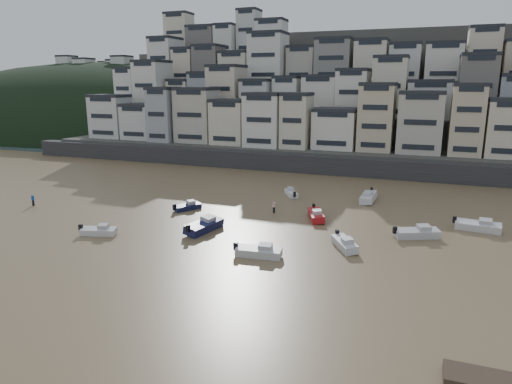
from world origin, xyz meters
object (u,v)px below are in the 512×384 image
at_px(boat_e, 316,214).
at_px(boat_f, 188,206).
at_px(boat_h, 291,192).
at_px(boat_a, 259,250).
at_px(boat_d, 417,232).
at_px(person_blue, 33,200).
at_px(person_pink, 274,207).
at_px(boat_b, 345,242).
at_px(boat_j, 99,230).
at_px(boat_i, 369,196).
at_px(boat_c, 204,225).
at_px(boat_g, 478,225).

distance_m(boat_e, boat_f, 18.26).
bearing_deg(boat_h, boat_a, 159.18).
distance_m(boat_d, boat_h, 24.07).
xyz_separation_m(boat_a, person_blue, (-38.09, 7.19, 0.15)).
height_order(boat_f, person_pink, person_pink).
distance_m(boat_b, boat_d, 9.70).
distance_m(boat_f, boat_j, 14.16).
height_order(boat_h, boat_i, boat_i).
height_order(boat_d, boat_e, boat_d).
bearing_deg(boat_f, person_pink, -45.18).
relative_size(boat_d, boat_f, 1.29).
distance_m(boat_a, boat_f, 20.53).
bearing_deg(boat_e, person_pink, -119.84).
xyz_separation_m(boat_b, person_pink, (-11.67, 10.51, 0.17)).
distance_m(boat_e, boat_j, 27.39).
relative_size(boat_e, boat_f, 1.27).
bearing_deg(person_pink, boat_f, -165.94).
height_order(boat_f, boat_h, boat_h).
xyz_separation_m(boat_f, person_pink, (11.95, 2.99, 0.27)).
distance_m(boat_i, person_pink, 15.95).
distance_m(boat_f, boat_i, 27.31).
distance_m(boat_a, person_blue, 38.77).
bearing_deg(person_pink, boat_a, -76.88).
height_order(boat_d, boat_j, boat_d).
height_order(boat_i, person_pink, person_pink).
bearing_deg(person_pink, boat_i, 44.22).
bearing_deg(boat_j, boat_i, 28.55).
height_order(boat_c, boat_h, boat_c).
distance_m(boat_c, boat_f, 10.19).
distance_m(boat_e, person_blue, 41.31).
height_order(boat_a, boat_f, boat_a).
distance_m(boat_b, person_blue, 46.02).
xyz_separation_m(boat_a, boat_e, (2.42, 15.25, 0.04)).
xyz_separation_m(boat_f, boat_i, (23.38, 14.12, 0.27)).
relative_size(boat_d, boat_j, 1.23).
xyz_separation_m(boat_b, person_blue, (-45.99, 1.50, 0.17)).
relative_size(boat_a, boat_i, 0.83).
bearing_deg(boat_i, boat_a, -14.21).
xyz_separation_m(boat_c, person_pink, (5.34, 10.75, 0.01)).
xyz_separation_m(person_blue, person_pink, (34.32, 9.01, 0.00)).
height_order(boat_e, boat_h, boat_e).
bearing_deg(boat_g, boat_d, -135.85).
distance_m(boat_c, boat_h, 21.44).
relative_size(boat_d, boat_e, 1.01).
distance_m(boat_b, boat_j, 28.69).
relative_size(boat_f, person_pink, 2.51).
bearing_deg(boat_j, boat_h, 42.96).
bearing_deg(boat_f, boat_d, -61.22).
bearing_deg(boat_i, boat_h, -83.81).
relative_size(boat_h, person_blue, 2.60).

